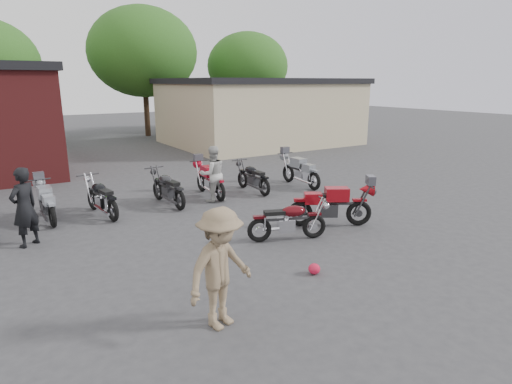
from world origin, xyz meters
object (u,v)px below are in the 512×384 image
helmet (314,269)px  row_bike_4 (210,179)px  sportbike (332,203)px  row_bike_6 (300,169)px  row_bike_2 (101,195)px  row_bike_5 (253,176)px  row_bike_3 (167,186)px  person_light (213,174)px  vintage_motorcycle (289,218)px  person_tan (221,269)px  person_dark (24,207)px  row_bike_1 (46,201)px

helmet → row_bike_4: (0.91, 6.31, 0.47)m
sportbike → row_bike_6: bearing=93.4°
row_bike_2 → row_bike_4: size_ratio=0.99×
row_bike_5 → row_bike_2: bearing=89.3°
row_bike_2 → row_bike_3: size_ratio=1.00×
row_bike_3 → sportbike: bearing=-150.6°
person_light → vintage_motorcycle: bearing=92.4°
person_tan → helmet: bearing=-2.2°
person_light → person_dark: bearing=14.9°
vintage_motorcycle → row_bike_5: 4.63m
row_bike_3 → row_bike_4: size_ratio=0.98×
row_bike_5 → person_dark: bearing=101.3°
sportbike → row_bike_5: sportbike is taller
person_tan → row_bike_2: (-0.19, 6.69, -0.37)m
helmet → person_dark: 6.47m
sportbike → person_tan: (-4.55, -2.61, 0.33)m
vintage_motorcycle → row_bike_2: size_ratio=0.93×
person_tan → row_bike_6: 9.25m
person_tan → row_bike_2: bearing=74.5°
sportbike → helmet: sportbike is taller
sportbike → person_light: (-1.49, 3.71, 0.25)m
person_light → row_bike_1: size_ratio=0.92×
row_bike_3 → row_bike_6: 4.85m
row_bike_2 → row_bike_4: (3.45, 0.25, 0.01)m
row_bike_3 → row_bike_6: row_bike_6 is taller
person_light → row_bike_6: bearing=-174.4°
person_dark → person_light: bearing=156.6°
person_light → row_bike_5: size_ratio=0.93×
sportbike → row_bike_4: 4.51m
row_bike_3 → row_bike_4: bearing=-86.8°
person_tan → row_bike_5: size_ratio=1.01×
helmet → row_bike_4: 6.39m
person_tan → row_bike_6: (6.58, 6.49, -0.34)m
person_dark → row_bike_3: person_dark is taller
vintage_motorcycle → row_bike_6: size_ratio=0.90×
sportbike → person_dark: person_dark is taller
row_bike_1 → row_bike_2: size_ratio=0.95×
vintage_motorcycle → person_dark: (-5.17, 2.85, 0.37)m
row_bike_6 → person_tan: bearing=135.1°
sportbike → row_bike_6: size_ratio=1.03×
sportbike → row_bike_2: bearing=170.3°
vintage_motorcycle → row_bike_4: 4.57m
sportbike → row_bike_3: size_ratio=1.07×
person_tan → row_bike_1: (-1.53, 6.98, -0.39)m
person_tan → person_light: bearing=47.1°
row_bike_3 → row_bike_5: bearing=-95.6°
row_bike_4 → sportbike: bearing=-160.9°
sportbike → person_dark: (-6.69, 2.61, 0.30)m
row_bike_5 → row_bike_6: (1.86, -0.20, 0.05)m
person_dark → row_bike_1: person_dark is taller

